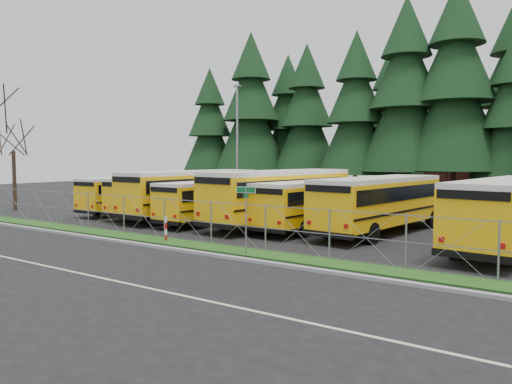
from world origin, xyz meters
TOP-DOWN VIEW (x-y plane):
  - ground at (0.00, 0.00)m, footprint 120.00×120.00m
  - curb at (0.00, -3.10)m, footprint 50.00×0.25m
  - grass_verge at (0.00, -1.70)m, footprint 50.00×1.40m
  - road_lane_line at (0.00, -8.00)m, footprint 50.00×0.12m
  - chainlink_fence at (0.00, -1.00)m, footprint 44.00×0.10m
  - bus_0 at (-13.65, 5.96)m, footprint 2.36×9.94m
  - bus_1 at (-10.76, 5.93)m, footprint 3.17×10.42m
  - bus_2 at (-8.24, 5.97)m, footprint 3.51×12.03m
  - bus_3 at (-5.53, 5.13)m, footprint 2.64×9.87m
  - bus_4 at (-1.60, 6.23)m, footprint 4.39×12.60m
  - bus_5 at (0.65, 6.08)m, footprint 3.08×10.46m
  - bus_6 at (4.22, 6.63)m, footprint 3.89×11.55m
  - bus_east at (10.51, 5.20)m, footprint 3.91×11.94m
  - street_sign at (1.82, -2.16)m, footprint 0.82×0.54m
  - striped_bollard at (-3.29, -1.61)m, footprint 0.11×0.11m
  - light_standard at (-12.22, 15.80)m, footprint 0.70×0.35m
  - conifer_0 at (-23.82, 25.89)m, footprint 6.43×6.43m
  - conifer_1 at (-18.69, 26.85)m, footprint 8.03×8.03m
  - conifer_2 at (-12.60, 28.51)m, footprint 7.24×7.24m
  - conifer_3 at (-6.08, 26.48)m, footprint 7.25×7.25m
  - conifer_4 at (-1.39, 26.70)m, footprint 8.37×8.37m
  - conifer_5 at (2.87, 26.93)m, footprint 8.74×8.74m
  - conifer_6 at (7.29, 27.06)m, footprint 6.32×6.32m
  - conifer_10 at (-16.51, 31.09)m, footprint 7.12×7.12m
  - conifer_11 at (-4.91, 32.55)m, footprint 7.05×7.05m
  - bare_tree_1 at (-22.53, 1.75)m, footprint 4.48×4.48m

SIDE VIEW (x-z plane):
  - ground at x=0.00m, z-range 0.00..0.00m
  - road_lane_line at x=0.00m, z-range 0.00..0.01m
  - grass_verge at x=0.00m, z-range 0.00..0.06m
  - curb at x=0.00m, z-range 0.00..0.12m
  - striped_bollard at x=-3.29m, z-range 0.00..1.20m
  - chainlink_fence at x=0.00m, z-range 0.00..2.00m
  - bus_3 at x=-5.53m, z-range 0.00..2.57m
  - bus_0 at x=-13.65m, z-range 0.00..2.61m
  - bus_1 at x=-10.76m, z-range 0.00..2.69m
  - bus_5 at x=0.65m, z-range 0.00..2.71m
  - bus_6 at x=4.22m, z-range 0.00..2.97m
  - bus_east at x=10.51m, z-range 0.00..3.07m
  - bus_2 at x=-8.24m, z-range 0.00..3.12m
  - bus_4 at x=-1.60m, z-range 0.00..3.23m
  - street_sign at x=1.82m, z-range 0.63..3.44m
  - bare_tree_1 at x=-22.53m, z-range 0.00..6.39m
  - light_standard at x=-12.22m, z-range 0.43..10.57m
  - conifer_6 at x=7.29m, z-range 0.00..13.98m
  - conifer_0 at x=-23.82m, z-range 0.00..14.21m
  - conifer_11 at x=-4.91m, z-range 0.00..15.58m
  - conifer_10 at x=-16.51m, z-range 0.00..15.74m
  - conifer_2 at x=-12.60m, z-range 0.00..16.00m
  - conifer_3 at x=-6.08m, z-range 0.00..16.03m
  - conifer_1 at x=-18.69m, z-range 0.00..17.76m
  - conifer_4 at x=-1.39m, z-range 0.00..18.51m
  - conifer_5 at x=2.87m, z-range 0.00..19.32m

